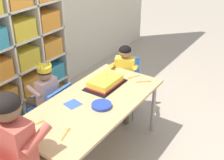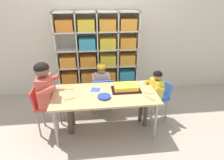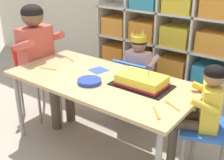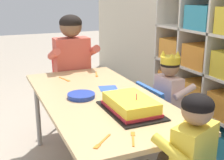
{
  "view_description": "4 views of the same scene",
  "coord_description": "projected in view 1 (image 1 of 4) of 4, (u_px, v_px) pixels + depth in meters",
  "views": [
    {
      "loc": [
        -1.71,
        -1.33,
        1.98
      ],
      "look_at": [
        0.19,
        -0.08,
        0.77
      ],
      "focal_mm": 46.77,
      "sensor_mm": 36.0,
      "label": 1
    },
    {
      "loc": [
        -0.15,
        -2.27,
        1.89
      ],
      "look_at": [
        0.1,
        0.02,
        0.8
      ],
      "focal_mm": 30.38,
      "sensor_mm": 36.0,
      "label": 2
    },
    {
      "loc": [
        1.24,
        -1.52,
        1.45
      ],
      "look_at": [
        0.15,
        -0.06,
        0.66
      ],
      "focal_mm": 46.18,
      "sensor_mm": 36.0,
      "label": 3
    },
    {
      "loc": [
        1.69,
        -0.64,
        1.24
      ],
      "look_at": [
        0.17,
        0.02,
        0.76
      ],
      "focal_mm": 47.94,
      "sensor_mm": 36.0,
      "label": 4
    }
  ],
  "objects": [
    {
      "name": "ground",
      "position": [
        95.0,
        154.0,
        2.84
      ],
      "size": [
        16.0,
        16.0,
        0.0
      ],
      "primitive_type": "plane",
      "color": "tan"
    },
    {
      "name": "storage_cubby_shelf",
      "position": [
        8.0,
        61.0,
        2.97
      ],
      "size": [
        1.44,
        0.34,
        1.59
      ],
      "color": "silver",
      "rests_on": "ground"
    },
    {
      "name": "activity_table",
      "position": [
        93.0,
        107.0,
        2.58
      ],
      "size": [
        1.43,
        0.7,
        0.61
      ],
      "color": "tan",
      "rests_on": "ground"
    },
    {
      "name": "classroom_chair_blue",
      "position": [
        53.0,
        107.0,
        2.89
      ],
      "size": [
        0.37,
        0.33,
        0.62
      ],
      "rotation": [
        0.0,
        0.0,
        3.18
      ],
      "color": "blue",
      "rests_on": "ground"
    },
    {
      "name": "child_with_crown",
      "position": [
        44.0,
        91.0,
        2.86
      ],
      "size": [
        0.3,
        0.31,
        0.85
      ],
      "rotation": [
        0.0,
        0.0,
        3.18
      ],
      "color": "beige",
      "rests_on": "ground"
    },
    {
      "name": "adult_helper_seated",
      "position": [
        21.0,
        140.0,
        2.01
      ],
      "size": [
        0.44,
        0.4,
        1.07
      ],
      "rotation": [
        0.0,
        0.0,
        1.57
      ],
      "color": "#D15647",
      "rests_on": "ground"
    },
    {
      "name": "classroom_chair_guest_side",
      "position": [
        125.0,
        80.0,
        3.33
      ],
      "size": [
        0.44,
        0.42,
        0.65
      ],
      "rotation": [
        0.0,
        0.0,
        -1.2
      ],
      "color": "blue",
      "rests_on": "ground"
    },
    {
      "name": "guest_at_table_side",
      "position": [
        124.0,
        73.0,
        3.18
      ],
      "size": [
        0.34,
        0.34,
        0.85
      ],
      "rotation": [
        0.0,
        0.0,
        -1.2
      ],
      "color": "yellow",
      "rests_on": "ground"
    },
    {
      "name": "birthday_cake_on_tray",
      "position": [
        105.0,
        82.0,
        2.8
      ],
      "size": [
        0.41,
        0.26,
        0.12
      ],
      "color": "black",
      "rests_on": "activity_table"
    },
    {
      "name": "paper_plate_stack",
      "position": [
        102.0,
        105.0,
        2.48
      ],
      "size": [
        0.17,
        0.17,
        0.03
      ],
      "primitive_type": "cylinder",
      "color": "#233DA3",
      "rests_on": "activity_table"
    },
    {
      "name": "paper_napkin_square",
      "position": [
        73.0,
        104.0,
        2.52
      ],
      "size": [
        0.15,
        0.15,
        0.0
      ],
      "primitive_type": "cube",
      "rotation": [
        0.0,
        0.0,
        -0.22
      ],
      "color": "#3356B7",
      "rests_on": "activity_table"
    },
    {
      "name": "fork_by_napkin",
      "position": [
        37.0,
        124.0,
        2.27
      ],
      "size": [
        0.14,
        0.06,
        0.0
      ],
      "rotation": [
        0.0,
        0.0,
        2.83
      ],
      "color": "orange",
      "rests_on": "activity_table"
    },
    {
      "name": "fork_at_table_front_edge",
      "position": [
        66.0,
        133.0,
        2.17
      ],
      "size": [
        0.14,
        0.06,
        0.0
      ],
      "rotation": [
        0.0,
        0.0,
        3.44
      ],
      "color": "orange",
      "rests_on": "activity_table"
    },
    {
      "name": "fork_beside_plate_stack",
      "position": [
        133.0,
        77.0,
        2.97
      ],
      "size": [
        0.13,
        0.07,
        0.0
      ],
      "rotation": [
        0.0,
        0.0,
        5.83
      ],
      "color": "orange",
      "rests_on": "activity_table"
    },
    {
      "name": "fork_near_child_seat",
      "position": [
        145.0,
        82.0,
        2.88
      ],
      "size": [
        0.11,
        0.12,
        0.0
      ],
      "rotation": [
        0.0,
        0.0,
        2.29
      ],
      "color": "orange",
      "rests_on": "activity_table"
    }
  ]
}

